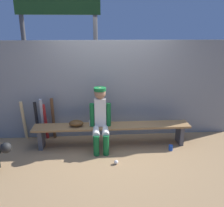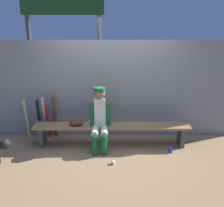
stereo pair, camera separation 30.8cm
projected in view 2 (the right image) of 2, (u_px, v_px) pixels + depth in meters
name	position (u px, v px, depth m)	size (l,w,h in m)	color
ground_plane	(112.00, 145.00, 4.79)	(30.00, 30.00, 0.00)	#9E7A51
chainlink_fence	(112.00, 90.00, 4.93)	(5.33, 0.03, 2.04)	gray
dugout_bench	(112.00, 129.00, 4.68)	(3.09, 0.36, 0.44)	olive
player_seated	(100.00, 117.00, 4.49)	(0.41, 0.55, 1.21)	silver
baseball_glove	(77.00, 122.00, 4.63)	(0.28, 0.20, 0.12)	#593819
bat_wood_dark	(55.00, 117.00, 5.00)	(0.06, 0.06, 0.92)	brown
bat_aluminum_red	(48.00, 120.00, 5.00)	(0.06, 0.06, 0.80)	#B22323
bat_aluminum_silver	(45.00, 117.00, 4.97)	(0.06, 0.06, 0.94)	#B7B7BC
bat_aluminum_black	(39.00, 119.00, 4.98)	(0.06, 0.06, 0.85)	black
bat_wood_natural	(27.00, 118.00, 5.01)	(0.06, 0.06, 0.87)	tan
baseball	(113.00, 162.00, 4.10)	(0.07, 0.07, 0.07)	white
cup_on_ground	(171.00, 150.00, 4.48)	(0.08, 0.08, 0.11)	#1E47AD
cup_on_bench	(91.00, 123.00, 4.63)	(0.08, 0.08, 0.11)	silver
scoreboard	(66.00, 18.00, 5.22)	(2.11, 0.27, 3.54)	#3F3F42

